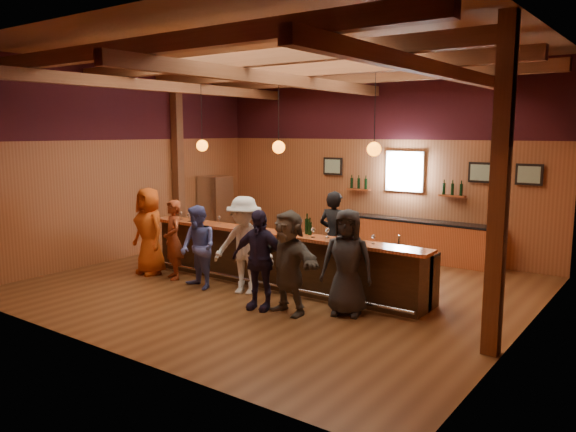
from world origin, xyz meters
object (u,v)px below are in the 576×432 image
(bar_counter, at_px, (284,259))
(customer_white, at_px, (244,245))
(customer_dark, at_px, (347,262))
(customer_redvest, at_px, (173,240))
(back_bar_cabinet, at_px, (414,240))
(bartender, at_px, (334,236))
(customer_orange, at_px, (149,231))
(customer_brown, at_px, (288,262))
(ice_bucket, at_px, (284,226))
(stainless_fridge, at_px, (216,209))
(bottle_a, at_px, (307,226))
(customer_denim, at_px, (198,247))
(customer_navy, at_px, (259,260))

(bar_counter, relative_size, customer_white, 3.46)
(customer_dark, bearing_deg, customer_white, 164.49)
(customer_redvest, bearing_deg, customer_white, 29.85)
(back_bar_cabinet, bearing_deg, customer_redvest, -125.87)
(bartender, bearing_deg, back_bar_cabinet, -103.44)
(customer_redvest, distance_m, bartender, 3.27)
(bar_counter, relative_size, customer_dark, 3.58)
(customer_orange, distance_m, customer_redvest, 0.73)
(customer_brown, bearing_deg, customer_white, 171.79)
(customer_brown, xyz_separation_m, customer_dark, (0.82, 0.51, 0.01))
(customer_orange, bearing_deg, back_bar_cabinet, 57.92)
(customer_dark, distance_m, ice_bucket, 1.79)
(stainless_fridge, xyz_separation_m, customer_white, (3.88, -3.37, 0.01))
(customer_dark, bearing_deg, customer_orange, 164.22)
(customer_orange, xyz_separation_m, bottle_a, (3.47, 0.80, 0.34))
(bartender, distance_m, bottle_a, 1.08)
(customer_white, bearing_deg, bartender, 46.52)
(customer_redvest, distance_m, customer_white, 1.86)
(customer_denim, xyz_separation_m, customer_dark, (3.09, 0.31, 0.08))
(bar_counter, height_order, bartender, bartender)
(back_bar_cabinet, xyz_separation_m, customer_brown, (-0.10, -4.94, 0.39))
(customer_brown, relative_size, bottle_a, 4.50)
(back_bar_cabinet, distance_m, customer_redvest, 5.60)
(customer_dark, xyz_separation_m, bottle_a, (-1.26, 0.69, 0.38))
(customer_orange, height_order, ice_bucket, customer_orange)
(bar_counter, xyz_separation_m, stainless_fridge, (-4.12, 2.45, 0.38))
(customer_white, height_order, customer_dark, customer_white)
(customer_redvest, relative_size, bartender, 0.89)
(customer_navy, bearing_deg, customer_orange, 160.31)
(bartender, bearing_deg, ice_bucket, 69.98)
(bottle_a, bearing_deg, bartender, 91.70)
(customer_navy, height_order, bartender, bartender)
(back_bar_cabinet, relative_size, customer_dark, 2.28)
(back_bar_cabinet, xyz_separation_m, ice_bucket, (-0.95, -3.90, 0.76))
(back_bar_cabinet, height_order, customer_brown, customer_brown)
(customer_dark, bearing_deg, stainless_fridge, 134.10)
(customer_redvest, xyz_separation_m, customer_dark, (4.00, 0.11, 0.07))
(customer_white, bearing_deg, customer_denim, 177.60)
(bar_counter, relative_size, customer_redvest, 3.87)
(customer_navy, bearing_deg, customer_brown, 0.14)
(bar_counter, bearing_deg, customer_dark, -24.24)
(customer_denim, height_order, bartender, bartender)
(customer_orange, height_order, customer_redvest, customer_orange)
(customer_white, distance_m, bottle_a, 1.21)
(customer_white, bearing_deg, customer_brown, -36.23)
(back_bar_cabinet, distance_m, bartender, 2.81)
(customer_orange, height_order, customer_brown, customer_orange)
(stainless_fridge, bearing_deg, customer_redvest, -59.36)
(customer_orange, distance_m, customer_white, 2.58)
(customer_white, bearing_deg, customer_orange, 163.58)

